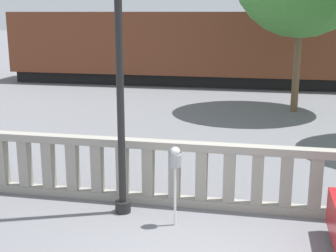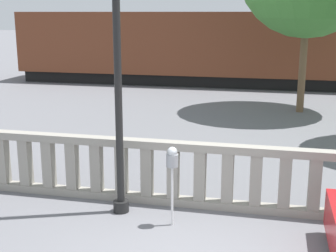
{
  "view_description": "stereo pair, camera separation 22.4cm",
  "coord_description": "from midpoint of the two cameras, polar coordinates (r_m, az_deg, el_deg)",
  "views": [
    {
      "loc": [
        0.74,
        -5.36,
        3.4
      ],
      "look_at": [
        -1.06,
        3.45,
        1.21
      ],
      "focal_mm": 50.0,
      "sensor_mm": 36.0,
      "label": 1
    },
    {
      "loc": [
        0.96,
        -5.31,
        3.4
      ],
      "look_at": [
        -1.06,
        3.45,
        1.21
      ],
      "focal_mm": 50.0,
      "sensor_mm": 36.0,
      "label": 2
    }
  ],
  "objects": [
    {
      "name": "balustrade",
      "position": [
        8.32,
        6.37,
        -6.14
      ],
      "size": [
        16.63,
        0.24,
        1.18
      ],
      "color": "gray",
      "rests_on": "ground"
    },
    {
      "name": "parking_meter",
      "position": [
        7.45,
        1.38,
        -4.42
      ],
      "size": [
        0.19,
        0.19,
        1.34
      ],
      "color": "silver",
      "rests_on": "ground"
    },
    {
      "name": "train_near",
      "position": [
        22.77,
        5.51,
        9.62
      ],
      "size": [
        18.47,
        2.92,
        4.03
      ],
      "color": "black",
      "rests_on": "ground"
    }
  ]
}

